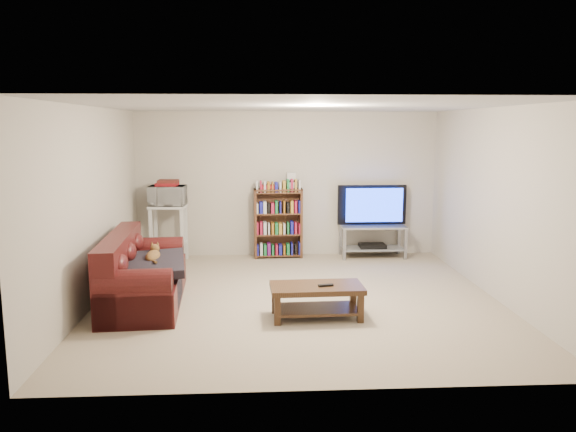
{
  "coord_description": "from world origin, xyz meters",
  "views": [
    {
      "loc": [
        -0.5,
        -6.83,
        2.16
      ],
      "look_at": [
        -0.1,
        0.4,
        1.0
      ],
      "focal_mm": 35.0,
      "sensor_mm": 36.0,
      "label": 1
    }
  ],
  "objects": [
    {
      "name": "floor",
      "position": [
        0.0,
        0.0,
        0.0
      ],
      "size": [
        5.0,
        5.0,
        0.0
      ],
      "primitive_type": "plane",
      "color": "tan",
      "rests_on": "ground"
    },
    {
      "name": "tv_stand",
      "position": [
        1.41,
        2.24,
        0.36
      ],
      "size": [
        1.07,
        0.48,
        0.53
      ],
      "rotation": [
        0.0,
        0.0,
        0.0
      ],
      "color": "#999EA3",
      "rests_on": "floor"
    },
    {
      "name": "wall_left",
      "position": [
        -2.5,
        0.0,
        1.2
      ],
      "size": [
        0.0,
        5.0,
        5.0
      ],
      "primitive_type": "plane",
      "rotation": [
        1.57,
        0.0,
        1.57
      ],
      "color": "beige",
      "rests_on": "ground"
    },
    {
      "name": "bookshelf",
      "position": [
        -0.16,
        2.3,
        0.59
      ],
      "size": [
        0.8,
        0.28,
        1.15
      ],
      "rotation": [
        0.0,
        0.0,
        0.04
      ],
      "color": "#4E2D1B",
      "rests_on": "floor"
    },
    {
      "name": "wall_front",
      "position": [
        0.0,
        -2.5,
        1.2
      ],
      "size": [
        5.0,
        0.0,
        5.0
      ],
      "primitive_type": "plane",
      "rotation": [
        -1.57,
        0.0,
        0.0
      ],
      "color": "beige",
      "rests_on": "ground"
    },
    {
      "name": "microwave_stand",
      "position": [
        -1.93,
        2.11,
        0.59
      ],
      "size": [
        0.59,
        0.45,
        0.92
      ],
      "rotation": [
        0.0,
        0.0,
        -0.05
      ],
      "color": "silver",
      "rests_on": "floor"
    },
    {
      "name": "coffee_table",
      "position": [
        0.16,
        -0.71,
        0.26
      ],
      "size": [
        1.06,
        0.56,
        0.38
      ],
      "rotation": [
        0.0,
        0.0,
        0.03
      ],
      "color": "#392414",
      "rests_on": "floor"
    },
    {
      "name": "cat",
      "position": [
        -1.79,
        0.01,
        0.57
      ],
      "size": [
        0.25,
        0.56,
        0.16
      ],
      "primitive_type": null,
      "rotation": [
        0.0,
        0.0,
        0.06
      ],
      "color": "brown",
      "rests_on": "sofa"
    },
    {
      "name": "microwave",
      "position": [
        -1.93,
        2.11,
        1.07
      ],
      "size": [
        0.58,
        0.41,
        0.31
      ],
      "primitive_type": "imported",
      "rotation": [
        0.0,
        0.0,
        -0.05
      ],
      "color": "silver",
      "rests_on": "microwave_stand"
    },
    {
      "name": "wall_right",
      "position": [
        2.5,
        0.0,
        1.2
      ],
      "size": [
        0.0,
        5.0,
        5.0
      ],
      "primitive_type": "plane",
      "rotation": [
        1.57,
        0.0,
        -1.57
      ],
      "color": "beige",
      "rests_on": "ground"
    },
    {
      "name": "wall_back",
      "position": [
        0.0,
        2.5,
        1.2
      ],
      "size": [
        5.0,
        0.0,
        5.0
      ],
      "primitive_type": "plane",
      "rotation": [
        1.57,
        0.0,
        0.0
      ],
      "color": "beige",
      "rests_on": "ground"
    },
    {
      "name": "sofa",
      "position": [
        -1.97,
        -0.04,
        0.31
      ],
      "size": [
        0.99,
        2.05,
        0.86
      ],
      "rotation": [
        0.0,
        0.0,
        0.06
      ],
      "color": "#441111",
      "rests_on": "floor"
    },
    {
      "name": "blanket",
      "position": [
        -1.78,
        -0.17,
        0.51
      ],
      "size": [
        0.91,
        1.1,
        0.18
      ],
      "primitive_type": "cube",
      "rotation": [
        0.05,
        -0.04,
        0.14
      ],
      "color": "black",
      "rests_on": "sofa"
    },
    {
      "name": "dvd_player",
      "position": [
        1.41,
        2.24,
        0.19
      ],
      "size": [
        0.43,
        0.3,
        0.06
      ],
      "primitive_type": "cube",
      "rotation": [
        0.0,
        0.0,
        0.0
      ],
      "color": "black",
      "rests_on": "tv_stand"
    },
    {
      "name": "remote",
      "position": [
        0.26,
        -0.76,
        0.39
      ],
      "size": [
        0.18,
        0.08,
        0.02
      ],
      "primitive_type": "cube",
      "rotation": [
        0.0,
        0.0,
        0.18
      ],
      "color": "black",
      "rests_on": "coffee_table"
    },
    {
      "name": "television",
      "position": [
        1.41,
        2.24,
        0.87
      ],
      "size": [
        1.15,
        0.15,
        0.66
      ],
      "primitive_type": "imported",
      "rotation": [
        0.0,
        0.0,
        3.14
      ],
      "color": "black",
      "rests_on": "tv_stand"
    },
    {
      "name": "game_boxes",
      "position": [
        -1.93,
        2.11,
        1.25
      ],
      "size": [
        0.35,
        0.31,
        0.05
      ],
      "primitive_type": "cube",
      "rotation": [
        0.0,
        0.0,
        -0.05
      ],
      "color": "maroon",
      "rests_on": "microwave"
    },
    {
      "name": "shelf_clutter",
      "position": [
        -0.06,
        2.32,
        1.26
      ],
      "size": [
        0.59,
        0.2,
        0.28
      ],
      "rotation": [
        0.0,
        0.0,
        0.04
      ],
      "color": "silver",
      "rests_on": "bookshelf"
    },
    {
      "name": "ceiling",
      "position": [
        0.0,
        0.0,
        2.4
      ],
      "size": [
        5.0,
        5.0,
        0.0
      ],
      "primitive_type": "plane",
      "rotation": [
        3.14,
        0.0,
        0.0
      ],
      "color": "white",
      "rests_on": "ground"
    }
  ]
}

